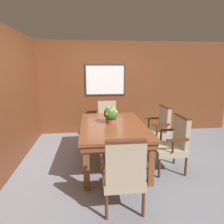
{
  "coord_description": "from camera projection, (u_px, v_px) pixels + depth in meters",
  "views": [
    {
      "loc": [
        -0.32,
        -3.45,
        1.75
      ],
      "look_at": [
        0.08,
        0.21,
        0.94
      ],
      "focal_mm": 32.0,
      "sensor_mm": 36.0,
      "label": 1
    }
  ],
  "objects": [
    {
      "name": "wall_back",
      "position": [
        102.0,
        88.0,
        5.38
      ],
      "size": [
        7.2,
        0.08,
        2.45
      ],
      "color": "brown",
      "rests_on": "ground_plane"
    },
    {
      "name": "wall_left",
      "position": [
        8.0,
        101.0,
        3.31
      ],
      "size": [
        0.06,
        7.2,
        2.45
      ],
      "color": "brown",
      "rests_on": "ground_plane"
    },
    {
      "name": "chair_head_near",
      "position": [
        124.0,
        173.0,
        2.42
      ],
      "size": [
        0.56,
        0.52,
        0.98
      ],
      "rotation": [
        0.0,
        0.0,
        3.14
      ],
      "color": "#562B19",
      "rests_on": "ground_plane"
    },
    {
      "name": "chair_right_near",
      "position": [
        173.0,
        142.0,
        3.41
      ],
      "size": [
        0.52,
        0.56,
        0.98
      ],
      "rotation": [
        0.0,
        0.0,
        -1.56
      ],
      "color": "#562B19",
      "rests_on": "ground_plane"
    },
    {
      "name": "chair_head_far",
      "position": [
        107.0,
        118.0,
        5.05
      ],
      "size": [
        0.56,
        0.53,
        0.98
      ],
      "rotation": [
        0.0,
        0.0,
        0.02
      ],
      "color": "#562B19",
      "rests_on": "ground_plane"
    },
    {
      "name": "chair_right_far",
      "position": [
        158.0,
        128.0,
        4.25
      ],
      "size": [
        0.53,
        0.57,
        0.98
      ],
      "rotation": [
        0.0,
        0.0,
        -1.54
      ],
      "color": "#562B19",
      "rests_on": "ground_plane"
    },
    {
      "name": "dining_table",
      "position": [
        113.0,
        129.0,
        3.68
      ],
      "size": [
        1.17,
        1.89,
        0.74
      ],
      "color": "brown",
      "rests_on": "ground_plane"
    },
    {
      "name": "ground_plane",
      "position": [
        109.0,
        163.0,
        3.76
      ],
      "size": [
        14.0,
        14.0,
        0.0
      ],
      "primitive_type": "plane",
      "color": "gray"
    },
    {
      "name": "potted_plant",
      "position": [
        111.0,
        114.0,
        3.72
      ],
      "size": [
        0.27,
        0.27,
        0.33
      ],
      "color": "#9E5638",
      "rests_on": "dining_table"
    }
  ]
}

